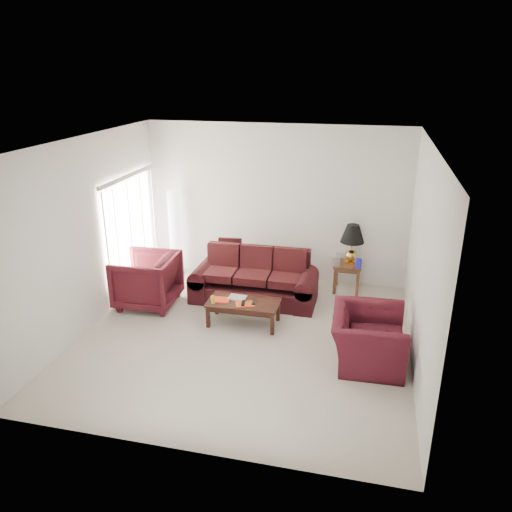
{
  "coord_description": "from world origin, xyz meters",
  "views": [
    {
      "loc": [
        1.75,
        -6.57,
        3.96
      ],
      "look_at": [
        0.0,
        0.85,
        1.05
      ],
      "focal_mm": 35.0,
      "sensor_mm": 36.0,
      "label": 1
    }
  ],
  "objects_px": {
    "sofa": "(254,277)",
    "end_table": "(347,277)",
    "armchair_left": "(147,280)",
    "armchair_right": "(368,338)",
    "coffee_table": "(243,313)",
    "floor_lamp": "(175,233)"
  },
  "relations": [
    {
      "from": "armchair_left",
      "to": "coffee_table",
      "type": "distance_m",
      "value": 1.87
    },
    {
      "from": "sofa",
      "to": "armchair_right",
      "type": "distance_m",
      "value": 2.57
    },
    {
      "from": "end_table",
      "to": "coffee_table",
      "type": "bearing_deg",
      "value": -132.29
    },
    {
      "from": "end_table",
      "to": "armchair_left",
      "type": "height_order",
      "value": "armchair_left"
    },
    {
      "from": "armchair_right",
      "to": "end_table",
      "type": "bearing_deg",
      "value": 8.52
    },
    {
      "from": "armchair_left",
      "to": "armchair_right",
      "type": "relative_size",
      "value": 0.89
    },
    {
      "from": "end_table",
      "to": "floor_lamp",
      "type": "relative_size",
      "value": 0.31
    },
    {
      "from": "sofa",
      "to": "armchair_left",
      "type": "height_order",
      "value": "armchair_left"
    },
    {
      "from": "armchair_right",
      "to": "coffee_table",
      "type": "bearing_deg",
      "value": 69.44
    },
    {
      "from": "armchair_left",
      "to": "coffee_table",
      "type": "xyz_separation_m",
      "value": [
        1.82,
        -0.31,
        -0.26
      ]
    },
    {
      "from": "floor_lamp",
      "to": "sofa",
      "type": "bearing_deg",
      "value": -25.34
    },
    {
      "from": "sofa",
      "to": "armchair_right",
      "type": "height_order",
      "value": "sofa"
    },
    {
      "from": "floor_lamp",
      "to": "coffee_table",
      "type": "xyz_separation_m",
      "value": [
        1.85,
        -1.76,
        -0.66
      ]
    },
    {
      "from": "coffee_table",
      "to": "armchair_left",
      "type": "bearing_deg",
      "value": -168.39
    },
    {
      "from": "sofa",
      "to": "end_table",
      "type": "distance_m",
      "value": 1.79
    },
    {
      "from": "sofa",
      "to": "floor_lamp",
      "type": "distance_m",
      "value": 2.04
    },
    {
      "from": "floor_lamp",
      "to": "armchair_right",
      "type": "relative_size",
      "value": 1.5
    },
    {
      "from": "armchair_right",
      "to": "sofa",
      "type": "bearing_deg",
      "value": 50.34
    },
    {
      "from": "end_table",
      "to": "armchair_left",
      "type": "distance_m",
      "value": 3.66
    },
    {
      "from": "end_table",
      "to": "coffee_table",
      "type": "xyz_separation_m",
      "value": [
        -1.55,
        -1.71,
        -0.07
      ]
    },
    {
      "from": "sofa",
      "to": "coffee_table",
      "type": "xyz_separation_m",
      "value": [
        0.04,
        -0.9,
        -0.25
      ]
    },
    {
      "from": "sofa",
      "to": "armchair_right",
      "type": "relative_size",
      "value": 1.91
    }
  ]
}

